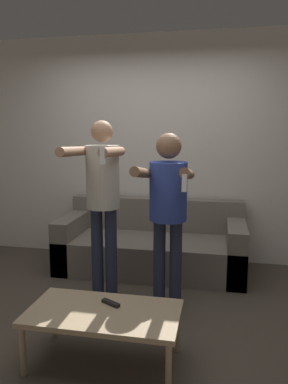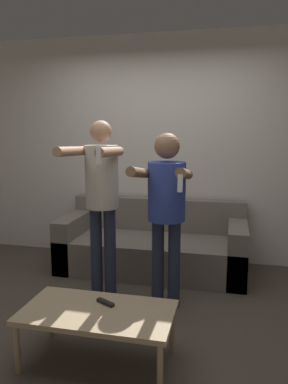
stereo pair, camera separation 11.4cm
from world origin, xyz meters
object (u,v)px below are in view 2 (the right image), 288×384
at_px(person_standing_left, 101,191).
at_px(person_standing_right, 166,201).
at_px(couch, 153,247).
at_px(coffee_table, 98,315).
at_px(remote_on_table, 105,302).

distance_m(person_standing_left, person_standing_right, 0.60).
distance_m(couch, coffee_table, 1.80).
xyz_separation_m(person_standing_left, remote_on_table, (0.31, -0.83, -0.65)).
bearing_deg(coffee_table, person_standing_left, 107.30).
xyz_separation_m(couch, person_standing_right, (0.30, -0.87, 0.72)).
xyz_separation_m(person_standing_right, coffee_table, (-0.31, -0.92, -0.63)).
height_order(coffee_table, remote_on_table, remote_on_table).
height_order(couch, person_standing_left, person_standing_left).
bearing_deg(person_standing_left, remote_on_table, -69.40).
bearing_deg(coffee_table, couch, 89.66).
bearing_deg(person_standing_right, remote_on_table, -108.95).
bearing_deg(person_standing_left, coffee_table, -72.70).
relative_size(couch, person_standing_right, 1.32).
bearing_deg(couch, remote_on_table, -89.55).
bearing_deg(person_standing_left, person_standing_right, 0.23).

